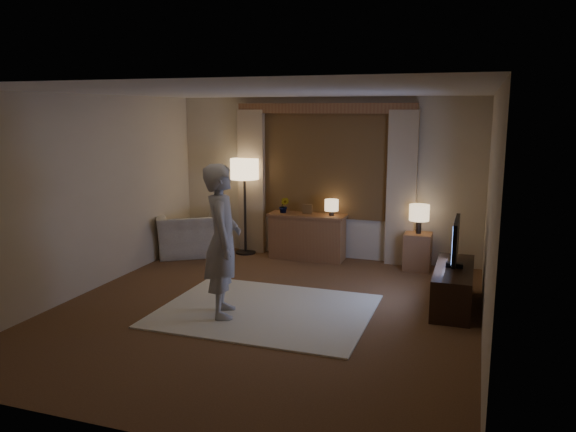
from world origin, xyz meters
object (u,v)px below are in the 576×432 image
at_px(side_table, 418,251).
at_px(person, 223,241).
at_px(armchair, 190,234).
at_px(sideboard, 307,238).
at_px(tv_stand, 453,287).

height_order(side_table, person, person).
distance_m(side_table, person, 3.43).
bearing_deg(side_table, armchair, -174.67).
relative_size(sideboard, person, 0.67).
bearing_deg(armchair, tv_stand, 131.45).
bearing_deg(side_table, person, -125.19).
xyz_separation_m(sideboard, side_table, (1.77, -0.05, -0.07)).
distance_m(sideboard, tv_stand, 2.85).
relative_size(tv_stand, person, 0.78).
xyz_separation_m(side_table, person, (-1.94, -2.75, 0.63)).
xyz_separation_m(sideboard, armchair, (-1.93, -0.40, 0.01)).
relative_size(side_table, tv_stand, 0.40).
bearing_deg(armchair, sideboard, 158.48).
height_order(armchair, side_table, armchair).
bearing_deg(person, side_table, -57.83).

